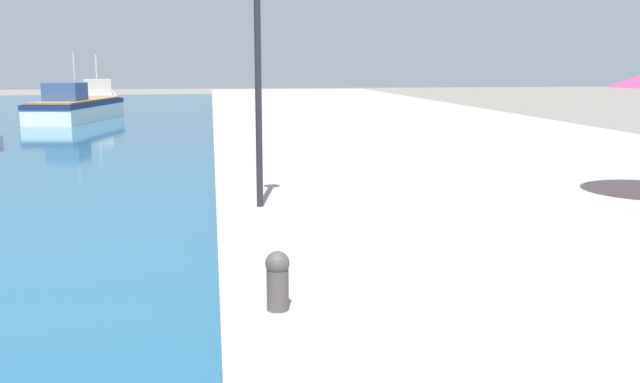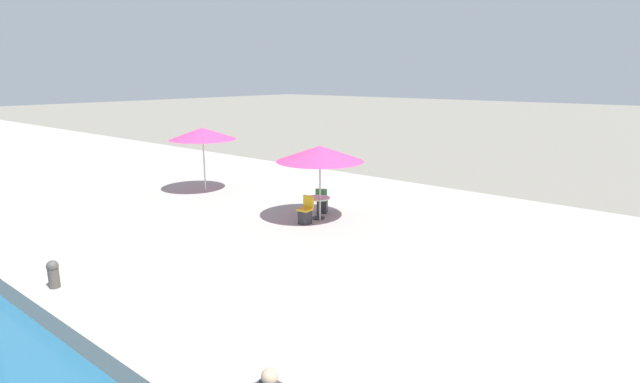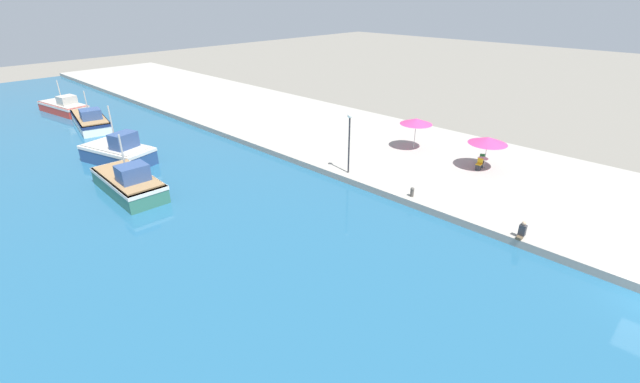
{
  "view_description": "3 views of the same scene",
  "coord_description": "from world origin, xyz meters",
  "px_view_note": "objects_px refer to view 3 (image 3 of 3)",
  "views": [
    {
      "loc": [
        -0.03,
        6.56,
        3.16
      ],
      "look_at": [
        1.5,
        16.68,
        1.32
      ],
      "focal_mm": 40.0,
      "sensor_mm": 36.0,
      "label": 1
    },
    {
      "loc": [
        -3.67,
        2.45,
        5.28
      ],
      "look_at": [
        8.67,
        12.72,
        1.52
      ],
      "focal_mm": 28.0,
      "sensor_mm": 36.0,
      "label": 2
    },
    {
      "loc": [
        -22.08,
        0.55,
        12.98
      ],
      "look_at": [
        -4.0,
        18.0,
        1.12
      ],
      "focal_mm": 24.0,
      "sensor_mm": 36.0,
      "label": 3
    }
  ],
  "objects_px": {
    "cafe_table": "(483,161)",
    "cafe_chair_left": "(479,166)",
    "fishing_boat_far": "(90,120)",
    "fishing_boat_near": "(129,182)",
    "cafe_chair_right": "(482,160)",
    "mooring_bollard": "(412,192)",
    "fishing_boat_mid": "(118,152)",
    "cafe_umbrella_white": "(416,121)",
    "person_at_quay": "(522,231)",
    "fishing_boat_distant": "(64,107)",
    "lamppost": "(349,133)",
    "cafe_umbrella_pink": "(488,140)"
  },
  "relations": [
    {
      "from": "cafe_table",
      "to": "cafe_chair_left",
      "type": "distance_m",
      "value": 0.75
    },
    {
      "from": "fishing_boat_far",
      "to": "fishing_boat_near",
      "type": "bearing_deg",
      "value": -91.54
    },
    {
      "from": "cafe_chair_right",
      "to": "mooring_bollard",
      "type": "relative_size",
      "value": 1.39
    },
    {
      "from": "fishing_boat_mid",
      "to": "cafe_table",
      "type": "distance_m",
      "value": 29.18
    },
    {
      "from": "cafe_chair_left",
      "to": "mooring_bollard",
      "type": "xyz_separation_m",
      "value": [
        -7.47,
        1.09,
        0.02
      ]
    },
    {
      "from": "cafe_table",
      "to": "fishing_boat_mid",
      "type": "bearing_deg",
      "value": 129.65
    },
    {
      "from": "cafe_umbrella_white",
      "to": "person_at_quay",
      "type": "xyz_separation_m",
      "value": [
        -8.55,
        -12.44,
        -1.98
      ]
    },
    {
      "from": "fishing_boat_mid",
      "to": "cafe_chair_right",
      "type": "xyz_separation_m",
      "value": [
        19.25,
        -22.12,
        -0.13
      ]
    },
    {
      "from": "cafe_umbrella_white",
      "to": "person_at_quay",
      "type": "bearing_deg",
      "value": -124.49
    },
    {
      "from": "fishing_boat_far",
      "to": "cafe_umbrella_white",
      "type": "bearing_deg",
      "value": -48.97
    },
    {
      "from": "cafe_chair_left",
      "to": "cafe_table",
      "type": "bearing_deg",
      "value": -90.0
    },
    {
      "from": "fishing_boat_distant",
      "to": "lamppost",
      "type": "height_order",
      "value": "lamppost"
    },
    {
      "from": "cafe_umbrella_pink",
      "to": "lamppost",
      "type": "relative_size",
      "value": 0.63
    },
    {
      "from": "cafe_table",
      "to": "cafe_chair_right",
      "type": "xyz_separation_m",
      "value": [
        0.63,
        0.35,
        -0.21
      ]
    },
    {
      "from": "fishing_boat_mid",
      "to": "cafe_chair_right",
      "type": "distance_m",
      "value": 29.32
    },
    {
      "from": "person_at_quay",
      "to": "cafe_chair_left",
      "type": "bearing_deg",
      "value": 38.52
    },
    {
      "from": "fishing_boat_far",
      "to": "fishing_boat_distant",
      "type": "relative_size",
      "value": 1.17
    },
    {
      "from": "fishing_boat_distant",
      "to": "cafe_umbrella_pink",
      "type": "xyz_separation_m",
      "value": [
        16.18,
        -43.14,
        2.01
      ]
    },
    {
      "from": "cafe_table",
      "to": "cafe_chair_right",
      "type": "distance_m",
      "value": 0.75
    },
    {
      "from": "fishing_boat_mid",
      "to": "fishing_boat_far",
      "type": "bearing_deg",
      "value": 63.92
    },
    {
      "from": "cafe_table",
      "to": "fishing_boat_far",
      "type": "bearing_deg",
      "value": 115.12
    },
    {
      "from": "fishing_boat_near",
      "to": "cafe_umbrella_pink",
      "type": "distance_m",
      "value": 26.2
    },
    {
      "from": "fishing_boat_far",
      "to": "cafe_umbrella_white",
      "type": "xyz_separation_m",
      "value": [
        16.39,
        -28.64,
        2.17
      ]
    },
    {
      "from": "fishing_boat_near",
      "to": "mooring_bollard",
      "type": "height_order",
      "value": "fishing_boat_near"
    },
    {
      "from": "person_at_quay",
      "to": "mooring_bollard",
      "type": "distance_m",
      "value": 7.28
    },
    {
      "from": "fishing_boat_mid",
      "to": "cafe_chair_right",
      "type": "relative_size",
      "value": 7.33
    },
    {
      "from": "fishing_boat_near",
      "to": "fishing_boat_far",
      "type": "xyz_separation_m",
      "value": [
        4.26,
        18.76,
        -0.1
      ]
    },
    {
      "from": "cafe_umbrella_pink",
      "to": "cafe_umbrella_white",
      "type": "xyz_separation_m",
      "value": [
        0.21,
        6.4,
        0.16
      ]
    },
    {
      "from": "fishing_boat_distant",
      "to": "mooring_bollard",
      "type": "relative_size",
      "value": 11.3
    },
    {
      "from": "cafe_chair_right",
      "to": "person_at_quay",
      "type": "xyz_separation_m",
      "value": [
        -9.12,
        -6.59,
        0.12
      ]
    },
    {
      "from": "fishing_boat_near",
      "to": "cafe_umbrella_white",
      "type": "bearing_deg",
      "value": -23.25
    },
    {
      "from": "cafe_chair_right",
      "to": "mooring_bollard",
      "type": "distance_m",
      "value": 8.85
    },
    {
      "from": "cafe_chair_left",
      "to": "mooring_bollard",
      "type": "bearing_deg",
      "value": 77.27
    },
    {
      "from": "cafe_chair_right",
      "to": "person_at_quay",
      "type": "relative_size",
      "value": 0.89
    },
    {
      "from": "fishing_boat_distant",
      "to": "cafe_chair_right",
      "type": "xyz_separation_m",
      "value": [
        16.96,
        -42.59,
        0.06
      ]
    },
    {
      "from": "fishing_boat_near",
      "to": "fishing_boat_distant",
      "type": "bearing_deg",
      "value": 83.29
    },
    {
      "from": "cafe_chair_left",
      "to": "fishing_boat_near",
      "type": "bearing_deg",
      "value": 46.51
    },
    {
      "from": "fishing_boat_far",
      "to": "lamppost",
      "type": "height_order",
      "value": "lamppost"
    },
    {
      "from": "cafe_table",
      "to": "person_at_quay",
      "type": "distance_m",
      "value": 10.53
    },
    {
      "from": "fishing_boat_distant",
      "to": "cafe_chair_left",
      "type": "relative_size",
      "value": 8.12
    },
    {
      "from": "cafe_chair_right",
      "to": "fishing_boat_far",
      "type": "bearing_deg",
      "value": 177.25
    },
    {
      "from": "mooring_bollard",
      "to": "lamppost",
      "type": "bearing_deg",
      "value": 88.08
    },
    {
      "from": "fishing_boat_near",
      "to": "cafe_table",
      "type": "height_order",
      "value": "fishing_boat_near"
    },
    {
      "from": "fishing_boat_far",
      "to": "cafe_umbrella_pink",
      "type": "height_order",
      "value": "fishing_boat_far"
    },
    {
      "from": "cafe_table",
      "to": "person_at_quay",
      "type": "relative_size",
      "value": 0.78
    },
    {
      "from": "mooring_bollard",
      "to": "lamppost",
      "type": "relative_size",
      "value": 0.14
    },
    {
      "from": "cafe_umbrella_pink",
      "to": "person_at_quay",
      "type": "bearing_deg",
      "value": -144.1
    },
    {
      "from": "fishing_boat_distant",
      "to": "cafe_umbrella_white",
      "type": "relative_size",
      "value": 2.71
    },
    {
      "from": "fishing_boat_mid",
      "to": "lamppost",
      "type": "bearing_deg",
      "value": -71.54
    },
    {
      "from": "cafe_umbrella_white",
      "to": "mooring_bollard",
      "type": "relative_size",
      "value": 4.17
    }
  ]
}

